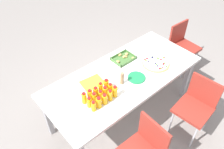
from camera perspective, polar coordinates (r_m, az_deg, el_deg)
ground_plane at (r=3.32m, az=2.54°, el=-9.36°), size 12.00×12.00×0.00m
party_table at (r=2.83m, az=2.95°, el=-1.04°), size 2.04×0.89×0.73m
chair_end at (r=3.88m, az=17.31°, el=7.50°), size 0.42×0.42×0.83m
chair_near_left at (r=2.44m, az=8.11°, el=-18.06°), size 0.41×0.41×0.83m
chair_near_right at (r=2.94m, az=20.68°, el=-6.98°), size 0.44×0.44×0.83m
juice_bottle_0 at (r=2.37m, az=-4.69°, el=-8.03°), size 0.05×0.05×0.13m
juice_bottle_1 at (r=2.39m, az=-3.36°, el=-7.08°), size 0.06×0.06×0.14m
juice_bottle_2 at (r=2.42m, az=-1.90°, el=-6.24°), size 0.06×0.06×0.13m
juice_bottle_3 at (r=2.45m, az=-0.48°, el=-5.29°), size 0.05×0.05×0.14m
juice_bottle_4 at (r=2.49m, az=0.72°, el=-4.34°), size 0.06×0.06×0.15m
juice_bottle_5 at (r=2.41m, az=-5.76°, el=-7.04°), size 0.05×0.05×0.13m
juice_bottle_6 at (r=2.44m, az=-4.49°, el=-5.95°), size 0.06×0.06×0.14m
juice_bottle_7 at (r=2.46m, az=-2.94°, el=-5.30°), size 0.05×0.05×0.13m
juice_bottle_8 at (r=2.49m, az=-1.76°, el=-4.37°), size 0.06×0.06×0.14m
juice_bottle_9 at (r=2.53m, az=-0.44°, el=-3.49°), size 0.05×0.05×0.13m
juice_bottle_10 at (r=2.44m, az=-7.06°, el=-5.94°), size 0.05×0.05×0.15m
juice_bottle_11 at (r=2.47m, az=-5.62°, el=-5.16°), size 0.06×0.06×0.14m
juice_bottle_12 at (r=2.50m, az=-4.16°, el=-4.42°), size 0.06×0.06×0.13m
juice_bottle_13 at (r=2.53m, az=-2.90°, el=-3.44°), size 0.05×0.05×0.15m
juice_bottle_14 at (r=2.56m, az=-1.46°, el=-2.56°), size 0.06×0.06×0.15m
fruit_pizza at (r=2.98m, az=11.04°, el=2.82°), size 0.35×0.35×0.05m
snack_tray at (r=3.02m, az=2.93°, el=4.16°), size 0.29×0.22×0.04m
plate_stack at (r=2.75m, az=6.21°, el=-0.79°), size 0.21×0.21×0.02m
napkin_stack at (r=2.55m, az=-12.51°, el=-6.24°), size 0.15×0.15×0.01m
cardboard_tube at (r=2.62m, az=2.56°, el=-0.97°), size 0.04×0.04×0.16m
paper_folder at (r=2.69m, az=-5.02°, el=-2.03°), size 0.28×0.23×0.01m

